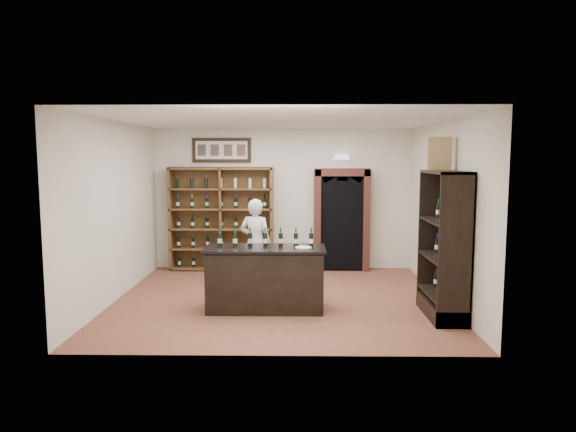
% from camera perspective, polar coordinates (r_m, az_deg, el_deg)
% --- Properties ---
extents(floor, '(5.50, 5.50, 0.00)m').
position_cam_1_polar(floor, '(8.83, -0.98, -9.23)').
color(floor, brown).
rests_on(floor, ground).
extents(ceiling, '(5.50, 5.50, 0.00)m').
position_cam_1_polar(ceiling, '(8.52, -1.02, 10.59)').
color(ceiling, white).
rests_on(ceiling, wall_back).
extents(wall_back, '(5.50, 0.04, 3.00)m').
position_cam_1_polar(wall_back, '(11.03, -0.58, 1.86)').
color(wall_back, silver).
rests_on(wall_back, ground).
extents(wall_left, '(0.04, 5.00, 3.00)m').
position_cam_1_polar(wall_left, '(9.06, -18.66, 0.50)').
color(wall_left, silver).
rests_on(wall_left, ground).
extents(wall_right, '(0.04, 5.00, 3.00)m').
position_cam_1_polar(wall_right, '(8.89, 17.01, 0.45)').
color(wall_right, silver).
rests_on(wall_right, ground).
extents(wine_shelf, '(2.20, 0.38, 2.20)m').
position_cam_1_polar(wine_shelf, '(11.01, -7.38, -0.29)').
color(wine_shelf, brown).
rests_on(wine_shelf, ground).
extents(framed_picture, '(1.25, 0.04, 0.52)m').
position_cam_1_polar(framed_picture, '(11.07, -7.39, 7.27)').
color(framed_picture, black).
rests_on(framed_picture, wall_back).
extents(arched_doorway, '(1.17, 0.35, 2.17)m').
position_cam_1_polar(arched_doorway, '(10.94, 5.96, -0.12)').
color(arched_doorway, black).
rests_on(arched_doorway, ground).
extents(emergency_light, '(0.30, 0.10, 0.10)m').
position_cam_1_polar(emergency_light, '(10.95, 5.99, 6.51)').
color(emergency_light, white).
rests_on(emergency_light, wall_back).
extents(tasting_counter, '(1.88, 0.78, 1.00)m').
position_cam_1_polar(tasting_counter, '(8.13, -2.54, -7.01)').
color(tasting_counter, black).
rests_on(tasting_counter, ground).
extents(counter_bottle_0, '(0.07, 0.07, 0.30)m').
position_cam_1_polar(counter_bottle_0, '(8.16, -7.59, -2.62)').
color(counter_bottle_0, black).
rests_on(counter_bottle_0, tasting_counter).
extents(counter_bottle_1, '(0.07, 0.07, 0.30)m').
position_cam_1_polar(counter_bottle_1, '(8.13, -5.91, -2.63)').
color(counter_bottle_1, black).
rests_on(counter_bottle_1, tasting_counter).
extents(counter_bottle_2, '(0.07, 0.07, 0.30)m').
position_cam_1_polar(counter_bottle_2, '(8.10, -4.22, -2.64)').
color(counter_bottle_2, black).
rests_on(counter_bottle_2, tasting_counter).
extents(counter_bottle_3, '(0.07, 0.07, 0.30)m').
position_cam_1_polar(counter_bottle_3, '(8.08, -2.53, -2.65)').
color(counter_bottle_3, black).
rests_on(counter_bottle_3, tasting_counter).
extents(counter_bottle_4, '(0.07, 0.07, 0.30)m').
position_cam_1_polar(counter_bottle_4, '(8.07, -0.82, -2.66)').
color(counter_bottle_4, black).
rests_on(counter_bottle_4, tasting_counter).
extents(counter_bottle_5, '(0.07, 0.07, 0.30)m').
position_cam_1_polar(counter_bottle_5, '(8.07, 0.88, -2.66)').
color(counter_bottle_5, black).
rests_on(counter_bottle_5, tasting_counter).
extents(counter_bottle_6, '(0.07, 0.07, 0.30)m').
position_cam_1_polar(counter_bottle_6, '(8.07, 2.59, -2.67)').
color(counter_bottle_6, black).
rests_on(counter_bottle_6, tasting_counter).
extents(side_cabinet, '(0.48, 1.20, 2.20)m').
position_cam_1_polar(side_cabinet, '(8.09, 17.07, -5.48)').
color(side_cabinet, black).
rests_on(side_cabinet, ground).
extents(shopkeeper, '(0.68, 0.53, 1.64)m').
position_cam_1_polar(shopkeeper, '(9.54, -3.63, -2.99)').
color(shopkeeper, silver).
rests_on(shopkeeper, ground).
extents(plate, '(0.25, 0.25, 0.02)m').
position_cam_1_polar(plate, '(7.93, 1.73, -3.53)').
color(plate, beige).
rests_on(plate, tasting_counter).
extents(wine_crate, '(0.37, 0.18, 0.51)m').
position_cam_1_polar(wine_crate, '(8.29, 16.44, 6.67)').
color(wine_crate, tan).
rests_on(wine_crate, side_cabinet).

